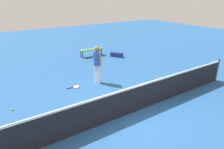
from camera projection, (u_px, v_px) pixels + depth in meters
name	position (u px, v px, depth m)	size (l,w,h in m)	color
ground_plane	(131.00, 113.00, 6.77)	(40.00, 40.00, 0.00)	#265693
court_net	(132.00, 100.00, 6.59)	(10.09, 0.09, 1.07)	#4C4C51
player_near_side	(97.00, 62.00, 8.74)	(0.38, 0.53, 1.70)	white
tennis_racket_near_player	(76.00, 87.00, 8.68)	(0.58, 0.32, 0.03)	red
tennis_ball_near_player	(130.00, 63.00, 11.62)	(0.07, 0.07, 0.07)	#C6E033
tennis_ball_by_net	(103.00, 94.00, 7.96)	(0.07, 0.07, 0.07)	#C6E033
tennis_ball_midcourt	(73.00, 116.00, 6.55)	(0.07, 0.07, 0.07)	#C6E033
tennis_ball_baseline	(12.00, 110.00, 6.91)	(0.07, 0.07, 0.07)	#C6E033
tennis_ball_stray_left	(140.00, 99.00, 7.60)	(0.07, 0.07, 0.07)	#C6E033
courtside_bench	(91.00, 50.00, 12.88)	(1.52, 0.49, 0.48)	#4C8C4C
equipment_bag	(116.00, 55.00, 12.86)	(0.67, 0.82, 0.28)	navy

